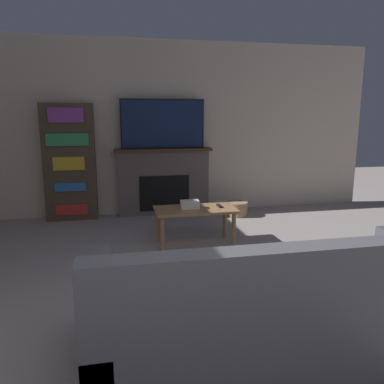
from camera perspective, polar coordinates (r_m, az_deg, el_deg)
The scene contains 9 objects.
wall_back at distance 6.06m, azimuth -3.16°, elevation 9.59°, with size 6.67×0.06×2.70m.
fireplace at distance 5.98m, azimuth -4.36°, elevation 1.65°, with size 1.53×0.28×1.05m.
tv at distance 5.87m, azimuth -4.47°, elevation 10.30°, with size 1.29×0.03×0.75m.
couch at distance 2.58m, azimuth 13.31°, elevation -17.90°, with size 2.42×0.95×0.88m.
coffee_table at distance 4.54m, azimuth 0.51°, elevation -3.31°, with size 0.98×0.50×0.45m.
tissue_box at distance 4.51m, azimuth -0.34°, elevation -1.90°, with size 0.22×0.12×0.10m.
remote_control at distance 4.61m, azimuth 4.17°, elevation -2.11°, with size 0.04×0.15×0.02m.
bookshelf at distance 5.90m, azimuth -18.11°, elevation 4.33°, with size 0.75×0.29×1.74m.
storage_basket at distance 5.97m, azimuth 6.77°, elevation -2.54°, with size 0.36×0.36×0.22m.
Camera 1 is at (-0.89, -1.25, 1.54)m, focal length 35.00 mm.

